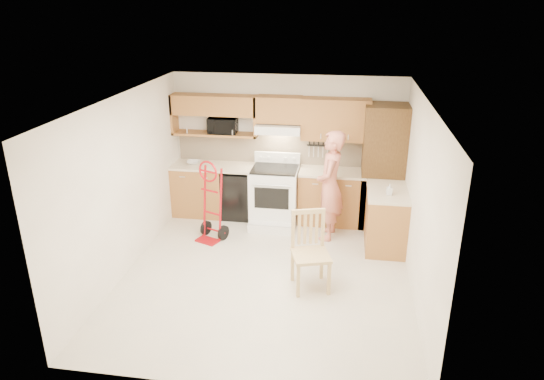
% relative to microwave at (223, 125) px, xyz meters
% --- Properties ---
extents(floor, '(4.00, 4.50, 0.02)m').
position_rel_microwave_xyz_m(floor, '(1.11, -2.08, -1.64)').
color(floor, beige).
rests_on(floor, ground).
extents(ceiling, '(4.00, 4.50, 0.02)m').
position_rel_microwave_xyz_m(ceiling, '(1.11, -2.08, 0.88)').
color(ceiling, white).
rests_on(ceiling, ground).
extents(wall_back, '(4.00, 0.02, 2.50)m').
position_rel_microwave_xyz_m(wall_back, '(1.11, 0.17, -0.38)').
color(wall_back, white).
rests_on(wall_back, ground).
extents(wall_front, '(4.00, 0.02, 2.50)m').
position_rel_microwave_xyz_m(wall_front, '(1.11, -4.34, -0.38)').
color(wall_front, white).
rests_on(wall_front, ground).
extents(wall_left, '(0.02, 4.50, 2.50)m').
position_rel_microwave_xyz_m(wall_left, '(-0.90, -2.08, -0.38)').
color(wall_left, white).
rests_on(wall_left, ground).
extents(wall_right, '(0.02, 4.50, 2.50)m').
position_rel_microwave_xyz_m(wall_right, '(3.12, -2.08, -0.38)').
color(wall_right, white).
rests_on(wall_right, ground).
extents(backsplash, '(3.92, 0.03, 0.55)m').
position_rel_microwave_xyz_m(backsplash, '(1.11, 0.15, -0.43)').
color(backsplash, beige).
rests_on(backsplash, wall_back).
extents(lower_cab_left, '(0.90, 0.60, 0.90)m').
position_rel_microwave_xyz_m(lower_cab_left, '(-0.44, -0.14, -1.18)').
color(lower_cab_left, '#995A29').
rests_on(lower_cab_left, ground).
extents(dishwasher, '(0.60, 0.60, 0.85)m').
position_rel_microwave_xyz_m(dishwasher, '(0.31, -0.14, -1.20)').
color(dishwasher, black).
rests_on(dishwasher, ground).
extents(lower_cab_right, '(1.14, 0.60, 0.90)m').
position_rel_microwave_xyz_m(lower_cab_right, '(1.94, -0.14, -1.18)').
color(lower_cab_right, '#995A29').
rests_on(lower_cab_right, ground).
extents(countertop_left, '(1.50, 0.63, 0.04)m').
position_rel_microwave_xyz_m(countertop_left, '(-0.14, -0.13, -0.71)').
color(countertop_left, beige).
rests_on(countertop_left, lower_cab_left).
extents(countertop_right, '(1.14, 0.63, 0.04)m').
position_rel_microwave_xyz_m(countertop_right, '(1.94, -0.13, -0.71)').
color(countertop_right, beige).
rests_on(countertop_right, lower_cab_right).
extents(cab_return_right, '(0.60, 1.00, 0.90)m').
position_rel_microwave_xyz_m(cab_return_right, '(2.81, -0.94, -1.18)').
color(cab_return_right, '#995A29').
rests_on(cab_return_right, ground).
extents(countertop_return, '(0.63, 1.00, 0.04)m').
position_rel_microwave_xyz_m(countertop_return, '(2.81, -0.94, -0.71)').
color(countertop_return, beige).
rests_on(countertop_return, cab_return_right).
extents(pantry_tall, '(0.70, 0.60, 2.10)m').
position_rel_microwave_xyz_m(pantry_tall, '(2.76, -0.14, -0.58)').
color(pantry_tall, '#543919').
rests_on(pantry_tall, ground).
extents(upper_cab_left, '(1.50, 0.33, 0.34)m').
position_rel_microwave_xyz_m(upper_cab_left, '(-0.14, 0.00, 0.35)').
color(upper_cab_left, '#995A29').
rests_on(upper_cab_left, wall_back).
extents(upper_shelf_mw, '(1.50, 0.33, 0.04)m').
position_rel_microwave_xyz_m(upper_shelf_mw, '(-0.14, 0.00, -0.16)').
color(upper_shelf_mw, '#995A29').
rests_on(upper_shelf_mw, wall_back).
extents(upper_cab_center, '(0.76, 0.33, 0.44)m').
position_rel_microwave_xyz_m(upper_cab_center, '(0.99, 0.00, 0.31)').
color(upper_cab_center, '#995A29').
rests_on(upper_cab_center, wall_back).
extents(upper_cab_right, '(1.14, 0.33, 0.70)m').
position_rel_microwave_xyz_m(upper_cab_right, '(1.94, 0.00, 0.17)').
color(upper_cab_right, '#995A29').
rests_on(upper_cab_right, wall_back).
extents(range_hood, '(0.76, 0.46, 0.14)m').
position_rel_microwave_xyz_m(range_hood, '(0.99, -0.06, 0.00)').
color(range_hood, white).
rests_on(range_hood, wall_back).
extents(knife_strip, '(0.40, 0.05, 0.29)m').
position_rel_microwave_xyz_m(knife_strip, '(1.66, 0.12, -0.39)').
color(knife_strip, black).
rests_on(knife_strip, backsplash).
extents(microwave, '(0.51, 0.35, 0.28)m').
position_rel_microwave_xyz_m(microwave, '(0.00, 0.00, 0.00)').
color(microwave, black).
rests_on(microwave, upper_shelf_mw).
extents(range, '(0.80, 1.05, 1.18)m').
position_rel_microwave_xyz_m(range, '(0.96, -0.37, -1.04)').
color(range, white).
rests_on(range, ground).
extents(person, '(0.48, 0.69, 1.80)m').
position_rel_microwave_xyz_m(person, '(1.92, -0.75, -0.73)').
color(person, '#D07460').
rests_on(person, ground).
extents(hand_truck, '(0.61, 0.58, 1.21)m').
position_rel_microwave_xyz_m(hand_truck, '(0.03, -1.14, -1.02)').
color(hand_truck, '#A90C13').
rests_on(hand_truck, ground).
extents(dining_chair, '(0.61, 0.64, 1.07)m').
position_rel_microwave_xyz_m(dining_chair, '(1.75, -2.33, -1.09)').
color(dining_chair, '#DDB67E').
rests_on(dining_chair, ground).
extents(soap_bottle, '(0.09, 0.09, 0.17)m').
position_rel_microwave_xyz_m(soap_bottle, '(2.81, -1.10, -0.60)').
color(soap_bottle, white).
rests_on(soap_bottle, countertop_return).
extents(bowl, '(0.23, 0.23, 0.06)m').
position_rel_microwave_xyz_m(bowl, '(-0.53, -0.14, -0.66)').
color(bowl, white).
rests_on(bowl, countertop_left).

